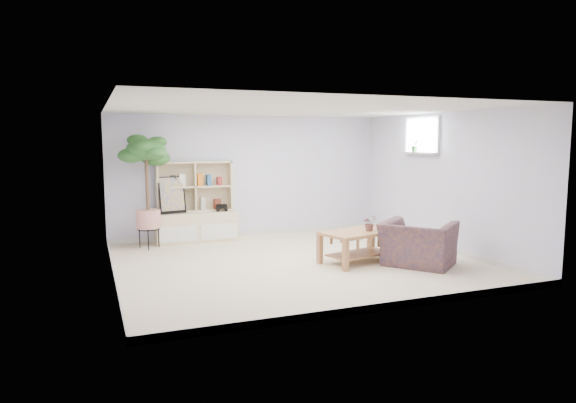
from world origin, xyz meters
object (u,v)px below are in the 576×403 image
object	(u,v)px
storage_unit	(196,202)
coffee_table	(360,246)
floor_tree	(147,192)
armchair	(418,241)

from	to	relation	value
storage_unit	coffee_table	bearing A→B (deg)	-51.04
storage_unit	floor_tree	bearing A→B (deg)	-161.11
storage_unit	armchair	xyz separation A→B (m)	(2.80, -3.09, -0.37)
storage_unit	coffee_table	xyz separation A→B (m)	(2.08, -2.57, -0.51)
storage_unit	coffee_table	size ratio (longest dim) A/B	1.24
armchair	storage_unit	bearing A→B (deg)	4.02
storage_unit	coffee_table	distance (m)	3.35
floor_tree	storage_unit	bearing A→B (deg)	18.89
coffee_table	armchair	xyz separation A→B (m)	(0.72, -0.52, 0.14)
coffee_table	armchair	bearing A→B (deg)	-50.94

